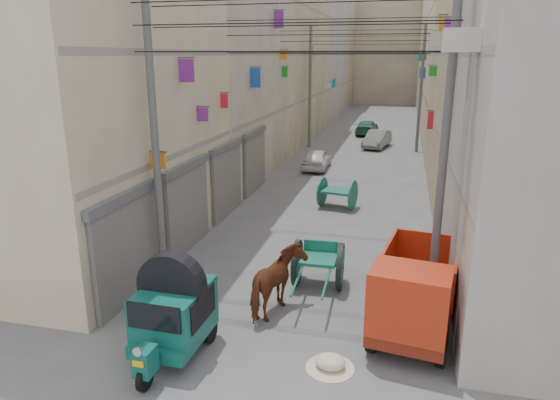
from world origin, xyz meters
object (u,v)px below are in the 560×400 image
(tonga_cart, at_px, (318,263))
(horse, at_px, (277,283))
(distant_car_white, at_px, (317,159))
(feed_sack, at_px, (330,362))
(distant_car_grey, at_px, (377,139))
(mini_truck, at_px, (414,300))
(second_cart, at_px, (337,192))
(distant_car_green, at_px, (367,128))
(auto_rickshaw, at_px, (173,310))

(tonga_cart, distance_m, horse, 1.88)
(horse, height_order, distant_car_white, horse)
(feed_sack, xyz_separation_m, distant_car_grey, (-0.57, 25.93, 0.44))
(mini_truck, bearing_deg, tonga_cart, 147.29)
(tonga_cart, xyz_separation_m, second_cart, (-0.47, 7.45, -0.00))
(mini_truck, relative_size, distant_car_green, 0.99)
(auto_rickshaw, bearing_deg, feed_sack, 5.41)
(distant_car_grey, bearing_deg, mini_truck, -73.58)
(auto_rickshaw, relative_size, mini_truck, 0.66)
(distant_car_grey, xyz_separation_m, distant_car_green, (-1.14, 5.85, -0.04))
(feed_sack, height_order, distant_car_grey, distant_car_grey)
(second_cart, distance_m, horse, 9.19)
(horse, bearing_deg, auto_rickshaw, 63.75)
(auto_rickshaw, bearing_deg, distant_car_grey, 85.37)
(horse, bearing_deg, distant_car_green, -78.52)
(distant_car_grey, bearing_deg, feed_sack, -77.39)
(tonga_cart, bearing_deg, auto_rickshaw, -123.49)
(second_cart, bearing_deg, distant_car_green, 102.08)
(feed_sack, bearing_deg, distant_car_green, 93.08)
(auto_rickshaw, distance_m, distant_car_green, 32.07)
(second_cart, bearing_deg, horse, -80.46)
(feed_sack, relative_size, horse, 0.32)
(feed_sack, xyz_separation_m, distant_car_green, (-1.71, 31.79, 0.40))
(mini_truck, relative_size, distant_car_grey, 1.06)
(tonga_cart, distance_m, distant_car_white, 14.82)
(distant_car_white, distance_m, distant_car_green, 13.62)
(mini_truck, xyz_separation_m, feed_sack, (-1.60, -1.52, -0.82))
(distant_car_white, xyz_separation_m, distant_car_green, (1.75, 13.51, -0.01))
(distant_car_green, bearing_deg, distant_car_grey, 103.49)
(second_cart, height_order, distant_car_green, second_cart)
(auto_rickshaw, bearing_deg, mini_truck, 21.14)
(distant_car_green, bearing_deg, feed_sack, 95.55)
(feed_sack, height_order, distant_car_green, distant_car_green)
(auto_rickshaw, bearing_deg, tonga_cart, 59.82)
(distant_car_white, bearing_deg, second_cart, 105.46)
(distant_car_grey, height_order, distant_car_green, distant_car_grey)
(mini_truck, distance_m, feed_sack, 2.35)
(mini_truck, distance_m, distant_car_white, 17.50)
(mini_truck, height_order, feed_sack, mini_truck)
(second_cart, relative_size, distant_car_white, 0.49)
(second_cart, relative_size, distant_car_grey, 0.45)
(mini_truck, xyz_separation_m, second_cart, (-2.94, 9.62, -0.31))
(horse, bearing_deg, tonga_cart, -101.26)
(distant_car_white, height_order, distant_car_green, distant_car_white)
(feed_sack, bearing_deg, distant_car_grey, 91.26)
(second_cart, relative_size, horse, 0.84)
(auto_rickshaw, distance_m, distant_car_grey, 26.31)
(mini_truck, height_order, distant_car_green, mini_truck)
(distant_car_white, height_order, distant_car_grey, distant_car_grey)
(feed_sack, distance_m, distant_car_grey, 25.94)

